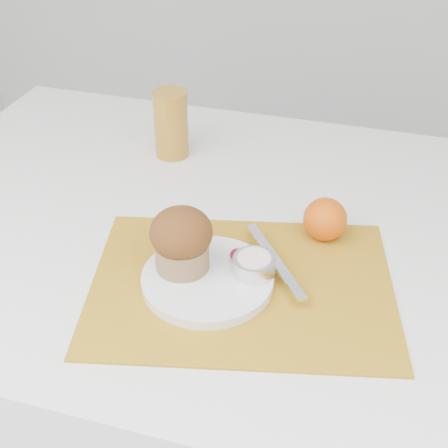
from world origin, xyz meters
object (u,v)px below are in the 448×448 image
(orange, at_px, (325,219))
(table, at_px, (240,385))
(muffin, at_px, (181,239))
(plate, at_px, (208,279))
(juice_glass, at_px, (171,124))

(orange, bearing_deg, table, -176.74)
(table, relative_size, muffin, 13.01)
(table, xyz_separation_m, orange, (0.12, 0.01, 0.41))
(plate, xyz_separation_m, orange, (0.14, 0.16, 0.02))
(table, distance_m, plate, 0.41)
(plate, height_order, orange, orange)
(table, relative_size, juice_glass, 9.63)
(table, xyz_separation_m, juice_glass, (-0.19, 0.19, 0.44))
(table, height_order, muffin, muffin)
(plate, relative_size, muffin, 1.98)
(plate, height_order, juice_glass, juice_glass)
(plate, bearing_deg, table, 85.34)
(plate, distance_m, orange, 0.21)
(muffin, bearing_deg, orange, 40.21)
(juice_glass, xyz_separation_m, muffin, (0.14, -0.33, 0.00))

